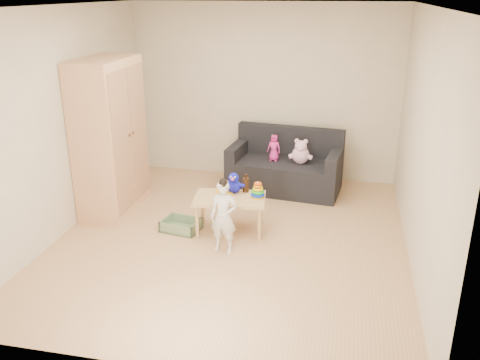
% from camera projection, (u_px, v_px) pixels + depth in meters
% --- Properties ---
extents(room, '(4.50, 4.50, 4.50)m').
position_uv_depth(room, '(231.00, 132.00, 5.52)').
color(room, tan).
rests_on(room, ground).
extents(wardrobe, '(0.55, 1.10, 1.98)m').
position_uv_depth(wardrobe, '(110.00, 137.00, 6.48)').
color(wardrobe, tan).
rests_on(wardrobe, ground).
extents(sofa, '(1.66, 0.97, 0.44)m').
position_uv_depth(sofa, '(284.00, 176.00, 7.35)').
color(sofa, black).
rests_on(sofa, ground).
extents(play_table, '(0.90, 0.63, 0.44)m').
position_uv_depth(play_table, '(230.00, 214.00, 6.10)').
color(play_table, '#E4C97D').
rests_on(play_table, ground).
extents(storage_bin, '(0.49, 0.40, 0.13)m').
position_uv_depth(storage_bin, '(181.00, 225.00, 6.18)').
color(storage_bin, '#68835F').
rests_on(storage_bin, ground).
extents(toddler, '(0.32, 0.23, 0.82)m').
position_uv_depth(toddler, '(224.00, 217.00, 5.57)').
color(toddler, silver).
rests_on(toddler, ground).
extents(pink_bear, '(0.29, 0.26, 0.30)m').
position_uv_depth(pink_bear, '(301.00, 153.00, 7.13)').
color(pink_bear, '#EEB0D6').
rests_on(pink_bear, sofa).
extents(doll, '(0.21, 0.15, 0.37)m').
position_uv_depth(doll, '(274.00, 148.00, 7.24)').
color(doll, '#EA2B9D').
rests_on(doll, sofa).
extents(ring_stacker, '(0.17, 0.17, 0.19)m').
position_uv_depth(ring_stacker, '(258.00, 191.00, 6.00)').
color(ring_stacker, gold).
rests_on(ring_stacker, play_table).
extents(brown_bottle, '(0.08, 0.08, 0.23)m').
position_uv_depth(brown_bottle, '(246.00, 184.00, 6.16)').
color(brown_bottle, black).
rests_on(brown_bottle, play_table).
extents(blue_plush, '(0.25, 0.22, 0.26)m').
position_uv_depth(blue_plush, '(234.00, 182.00, 6.12)').
color(blue_plush, '#191CE7').
rests_on(blue_plush, play_table).
extents(wooden_figure, '(0.05, 0.05, 0.12)m').
position_uv_depth(wooden_figure, '(221.00, 192.00, 6.02)').
color(wooden_figure, brown).
rests_on(wooden_figure, play_table).
extents(yellow_book, '(0.25, 0.25, 0.02)m').
position_uv_depth(yellow_book, '(224.00, 193.00, 6.14)').
color(yellow_book, gold).
rests_on(yellow_book, play_table).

